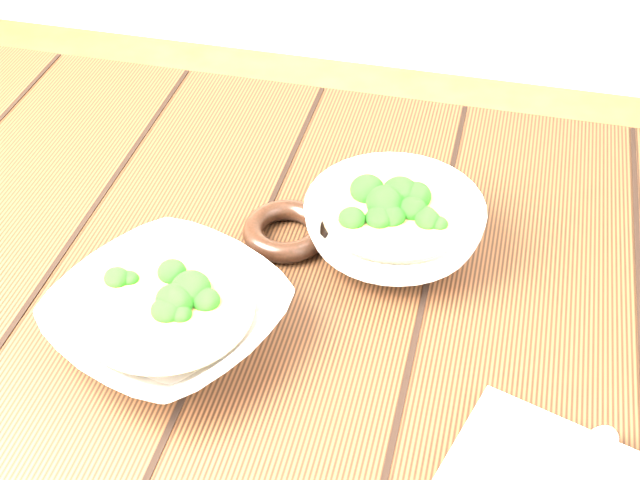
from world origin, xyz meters
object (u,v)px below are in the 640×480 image
at_px(soup_bowl_front, 168,316).
at_px(trivet, 286,231).
at_px(table, 259,357).
at_px(soup_bowl_back, 394,225).

xyz_separation_m(soup_bowl_front, trivet, (0.07, 0.17, -0.02)).
xyz_separation_m(table, soup_bowl_front, (-0.06, -0.09, 0.15)).
bearing_deg(trivet, soup_bowl_front, -113.46).
xyz_separation_m(table, soup_bowl_back, (0.13, 0.09, 0.15)).
distance_m(soup_bowl_back, trivet, 0.12).
distance_m(table, soup_bowl_back, 0.22).
height_order(table, trivet, trivet).
distance_m(soup_bowl_front, soup_bowl_back, 0.27).
bearing_deg(table, soup_bowl_back, 33.81).
bearing_deg(soup_bowl_back, table, -146.19).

